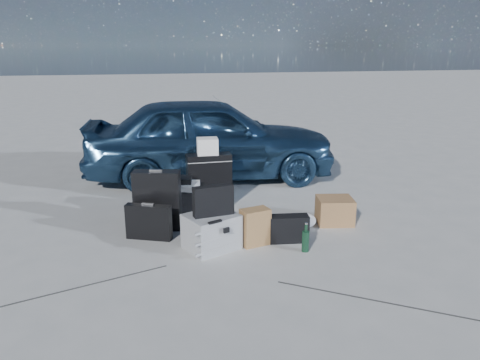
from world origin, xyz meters
The scene contains 16 objects.
ground centered at (0.00, 0.00, 0.00)m, with size 60.00×60.00×0.00m, color #B7B6B2.
car centered at (0.22, 2.59, 0.62)m, with size 1.46×3.62×1.23m, color #305881.
pelican_case centered at (-0.19, 0.07, 0.17)m, with size 0.48×0.39×0.35m, color #A0A1A5.
laptop_bag centered at (-0.17, 0.06, 0.50)m, with size 0.39×0.10×0.30m, color black.
briefcase centered at (-0.78, 0.44, 0.18)m, with size 0.47×0.10×0.37m, color black.
suitcase_left centered at (-0.67, 0.71, 0.32)m, with size 0.50×0.18×0.65m, color black.
suitcase_right centered at (0.00, 1.36, 0.33)m, with size 0.54×0.20×0.65m, color black.
white_carton centered at (-0.02, 1.36, 0.75)m, with size 0.25×0.20×0.20m, color white.
duffel_bag centered at (-0.38, 1.06, 0.17)m, with size 0.67×0.29×0.33m, color black.
flat_box_white centered at (-0.39, 1.07, 0.37)m, with size 0.39×0.29×0.07m, color white.
flat_box_black centered at (-0.41, 1.07, 0.43)m, with size 0.31×0.22×0.07m, color black.
kraft_bag centered at (0.25, 0.06, 0.19)m, with size 0.28×0.17×0.37m, color olive.
cardboard_box centered at (1.27, 0.44, 0.15)m, with size 0.39×0.34×0.29m, color #9A6943.
plastic_bag centered at (0.88, 0.38, 0.08)m, with size 0.29×0.25×0.16m, color white.
messenger_bag centered at (0.60, 0.06, 0.14)m, with size 0.40×0.15×0.28m, color black.
green_bottle centered at (0.68, -0.21, 0.14)m, with size 0.07×0.07×0.28m, color black.
Camera 1 is at (-0.86, -4.15, 1.93)m, focal length 35.00 mm.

